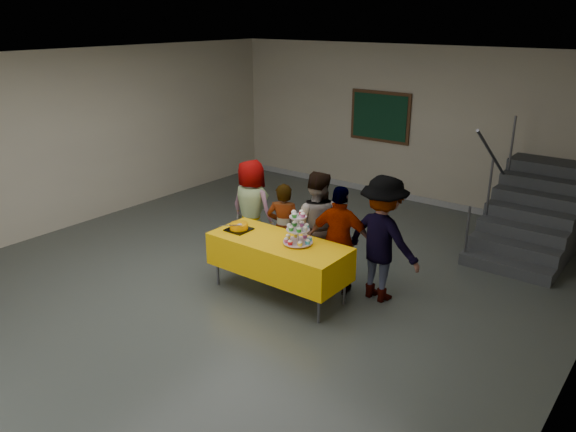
# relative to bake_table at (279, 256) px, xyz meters

# --- Properties ---
(room_shell) EXTENTS (10.00, 10.04, 3.02)m
(room_shell) POSITION_rel_bake_table_xyz_m (-0.50, -0.22, 1.57)
(room_shell) COLOR #4C514C
(room_shell) RESTS_ON ground
(bake_table) EXTENTS (1.88, 0.78, 0.77)m
(bake_table) POSITION_rel_bake_table_xyz_m (0.00, 0.00, 0.00)
(bake_table) COLOR #595960
(bake_table) RESTS_ON ground
(cupcake_stand) EXTENTS (0.38, 0.38, 0.44)m
(cupcake_stand) POSITION_rel_bake_table_xyz_m (0.27, 0.06, 0.39)
(cupcake_stand) COLOR silver
(cupcake_stand) RESTS_ON bake_table
(bear_cake) EXTENTS (0.32, 0.36, 0.12)m
(bear_cake) POSITION_rel_bake_table_xyz_m (-0.66, -0.03, 0.27)
(bear_cake) COLOR black
(bear_cake) RESTS_ON bake_table
(schoolchild_a) EXTENTS (0.75, 0.50, 1.51)m
(schoolchild_a) POSITION_rel_bake_table_xyz_m (-1.13, 0.77, 0.20)
(schoolchild_a) COLOR slate
(schoolchild_a) RESTS_ON ground
(schoolchild_b) EXTENTS (0.57, 0.49, 1.33)m
(schoolchild_b) POSITION_rel_bake_table_xyz_m (-0.38, 0.60, 0.11)
(schoolchild_b) COLOR slate
(schoolchild_b) RESTS_ON ground
(schoolchild_c) EXTENTS (0.92, 0.83, 1.54)m
(schoolchild_c) POSITION_rel_bake_table_xyz_m (0.07, 0.75, 0.22)
(schoolchild_c) COLOR #5C5C65
(schoolchild_c) RESTS_ON ground
(schoolchild_d) EXTENTS (0.93, 0.58, 1.48)m
(schoolchild_d) POSITION_rel_bake_table_xyz_m (0.59, 0.54, 0.18)
(schoolchild_d) COLOR slate
(schoolchild_d) RESTS_ON ground
(schoolchild_e) EXTENTS (1.14, 0.75, 1.66)m
(schoolchild_e) POSITION_rel_bake_table_xyz_m (1.11, 0.74, 0.27)
(schoolchild_e) COLOR slate
(schoolchild_e) RESTS_ON ground
(staircase) EXTENTS (1.30, 2.40, 2.04)m
(staircase) POSITION_rel_bake_table_xyz_m (2.20, 3.89, -0.07)
(staircase) COLOR #424447
(staircase) RESTS_ON ground
(noticeboard) EXTENTS (1.30, 0.05, 1.00)m
(noticeboard) POSITION_rel_bake_table_xyz_m (-1.15, 4.72, 1.04)
(noticeboard) COLOR #472B16
(noticeboard) RESTS_ON ground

